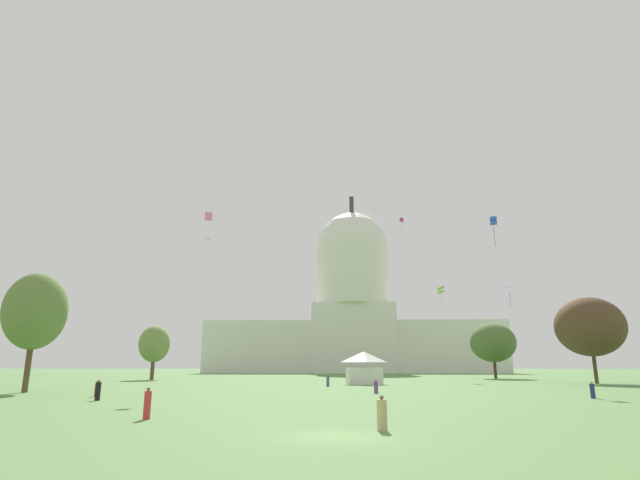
{
  "coord_description": "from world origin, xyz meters",
  "views": [
    {
      "loc": [
        0.4,
        -23.17,
        3.01
      ],
      "look_at": [
        -3.58,
        61.63,
        24.01
      ],
      "focal_mm": 28.4,
      "sensor_mm": 36.0,
      "label": 1
    }
  ],
  "objects_px": {
    "tree_west_far": "(154,344)",
    "kite_blue_mid": "(493,221)",
    "kite_white_high": "(374,211)",
    "kite_lime_low": "(441,290)",
    "person_maroon_near_tree_west": "(97,389)",
    "kite_magenta_high": "(402,220)",
    "person_denim_back_right": "(328,381)",
    "person_black_aisle_center": "(98,391)",
    "person_purple_deep_crowd": "(376,387)",
    "tree_west_mid": "(35,311)",
    "kite_gold_mid": "(208,241)",
    "person_tan_front_left": "(382,415)",
    "kite_pink_mid": "(209,216)",
    "capitol_building": "(353,312)",
    "person_red_mid_right": "(147,405)",
    "tree_east_mid": "(493,343)",
    "person_navy_back_center": "(592,391)",
    "event_tent": "(364,368)",
    "kite_violet_mid": "(509,291)",
    "tree_east_far": "(590,327)"
  },
  "relations": [
    {
      "from": "tree_west_far",
      "to": "kite_blue_mid",
      "type": "height_order",
      "value": "kite_blue_mid"
    },
    {
      "from": "kite_white_high",
      "to": "kite_blue_mid",
      "type": "distance_m",
      "value": 90.45
    },
    {
      "from": "tree_west_far",
      "to": "kite_lime_low",
      "type": "distance_m",
      "value": 60.84
    },
    {
      "from": "person_maroon_near_tree_west",
      "to": "kite_magenta_high",
      "type": "xyz_separation_m",
      "value": [
        42.46,
        102.71,
        46.35
      ]
    },
    {
      "from": "tree_west_far",
      "to": "person_denim_back_right",
      "type": "bearing_deg",
      "value": -39.73
    },
    {
      "from": "person_black_aisle_center",
      "to": "person_denim_back_right",
      "type": "bearing_deg",
      "value": -152.77
    },
    {
      "from": "person_purple_deep_crowd",
      "to": "person_denim_back_right",
      "type": "relative_size",
      "value": 0.86
    },
    {
      "from": "person_black_aisle_center",
      "to": "kite_magenta_high",
      "type": "xyz_separation_m",
      "value": [
        39.77,
        108.08,
        46.22
      ]
    },
    {
      "from": "person_denim_back_right",
      "to": "kite_lime_low",
      "type": "xyz_separation_m",
      "value": [
        22.37,
        28.86,
        17.16
      ]
    },
    {
      "from": "kite_magenta_high",
      "to": "tree_west_far",
      "type": "bearing_deg",
      "value": -89.25
    },
    {
      "from": "tree_west_mid",
      "to": "kite_gold_mid",
      "type": "bearing_deg",
      "value": 79.65
    },
    {
      "from": "tree_west_mid",
      "to": "person_tan_front_left",
      "type": "xyz_separation_m",
      "value": [
        37.51,
        -32.01,
        -8.33
      ]
    },
    {
      "from": "person_denim_back_right",
      "to": "kite_pink_mid",
      "type": "height_order",
      "value": "kite_pink_mid"
    },
    {
      "from": "tree_west_mid",
      "to": "tree_west_far",
      "type": "distance_m",
      "value": 49.54
    },
    {
      "from": "person_denim_back_right",
      "to": "kite_pink_mid",
      "type": "xyz_separation_m",
      "value": [
        -14.16,
        -16.23,
        20.05
      ]
    },
    {
      "from": "person_denim_back_right",
      "to": "tree_west_mid",
      "type": "bearing_deg",
      "value": -162.86
    },
    {
      "from": "capitol_building",
      "to": "person_maroon_near_tree_west",
      "type": "height_order",
      "value": "capitol_building"
    },
    {
      "from": "kite_lime_low",
      "to": "person_tan_front_left",
      "type": "bearing_deg",
      "value": -23.15
    },
    {
      "from": "tree_west_mid",
      "to": "person_tan_front_left",
      "type": "relative_size",
      "value": 8.39
    },
    {
      "from": "kite_pink_mid",
      "to": "person_red_mid_right",
      "type": "bearing_deg",
      "value": 122.98
    },
    {
      "from": "capitol_building",
      "to": "tree_east_mid",
      "type": "bearing_deg",
      "value": -69.23
    },
    {
      "from": "person_denim_back_right",
      "to": "person_navy_back_center",
      "type": "bearing_deg",
      "value": -56.87
    },
    {
      "from": "tree_east_mid",
      "to": "person_black_aisle_center",
      "type": "relative_size",
      "value": 7.96
    },
    {
      "from": "event_tent",
      "to": "person_black_aisle_center",
      "type": "height_order",
      "value": "event_tent"
    },
    {
      "from": "person_red_mid_right",
      "to": "kite_white_high",
      "type": "xyz_separation_m",
      "value": [
        21.49,
        126.3,
        50.14
      ]
    },
    {
      "from": "kite_violet_mid",
      "to": "event_tent",
      "type": "bearing_deg",
      "value": -126.41
    },
    {
      "from": "person_purple_deep_crowd",
      "to": "kite_blue_mid",
      "type": "bearing_deg",
      "value": -63.42
    },
    {
      "from": "tree_west_mid",
      "to": "person_black_aisle_center",
      "type": "bearing_deg",
      "value": -40.94
    },
    {
      "from": "tree_west_mid",
      "to": "person_purple_deep_crowd",
      "type": "relative_size",
      "value": 9.16
    },
    {
      "from": "kite_magenta_high",
      "to": "person_black_aisle_center",
      "type": "bearing_deg",
      "value": -57.94
    },
    {
      "from": "event_tent",
      "to": "person_denim_back_right",
      "type": "xyz_separation_m",
      "value": [
        -5.52,
        -8.69,
        -1.76
      ]
    },
    {
      "from": "kite_magenta_high",
      "to": "person_denim_back_right",
      "type": "bearing_deg",
      "value": -52.75
    },
    {
      "from": "person_black_aisle_center",
      "to": "person_navy_back_center",
      "type": "relative_size",
      "value": 1.16
    },
    {
      "from": "capitol_building",
      "to": "kite_white_high",
      "type": "distance_m",
      "value": 51.5
    },
    {
      "from": "person_purple_deep_crowd",
      "to": "kite_pink_mid",
      "type": "bearing_deg",
      "value": 76.55
    },
    {
      "from": "person_black_aisle_center",
      "to": "person_purple_deep_crowd",
      "type": "relative_size",
      "value": 1.22
    },
    {
      "from": "kite_magenta_high",
      "to": "kite_pink_mid",
      "type": "relative_size",
      "value": 3.57
    },
    {
      "from": "person_maroon_near_tree_west",
      "to": "kite_magenta_high",
      "type": "distance_m",
      "value": 120.42
    },
    {
      "from": "tree_west_mid",
      "to": "kite_magenta_high",
      "type": "bearing_deg",
      "value": 60.49
    },
    {
      "from": "tree_east_mid",
      "to": "kite_lime_low",
      "type": "height_order",
      "value": "kite_lime_low"
    },
    {
      "from": "person_black_aisle_center",
      "to": "person_navy_back_center",
      "type": "height_order",
      "value": "person_black_aisle_center"
    },
    {
      "from": "capitol_building",
      "to": "tree_east_mid",
      "type": "height_order",
      "value": "capitol_building"
    },
    {
      "from": "kite_magenta_high",
      "to": "person_purple_deep_crowd",
      "type": "bearing_deg",
      "value": -46.66
    },
    {
      "from": "tree_west_far",
      "to": "kite_lime_low",
      "type": "relative_size",
      "value": 2.43
    },
    {
      "from": "person_black_aisle_center",
      "to": "person_denim_back_right",
      "type": "xyz_separation_m",
      "value": [
        19.0,
        30.63,
        -0.03
      ]
    },
    {
      "from": "capitol_building",
      "to": "event_tent",
      "type": "xyz_separation_m",
      "value": [
        -0.54,
        -114.72,
        -20.38
      ]
    },
    {
      "from": "event_tent",
      "to": "tree_east_mid",
      "type": "height_order",
      "value": "tree_east_mid"
    },
    {
      "from": "person_navy_back_center",
      "to": "tree_east_far",
      "type": "bearing_deg",
      "value": 80.6
    },
    {
      "from": "person_purple_deep_crowd",
      "to": "kite_white_high",
      "type": "height_order",
      "value": "kite_white_high"
    },
    {
      "from": "kite_white_high",
      "to": "kite_lime_low",
      "type": "xyz_separation_m",
      "value": [
        9.76,
        -51.84,
        -33.0
      ]
    }
  ]
}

